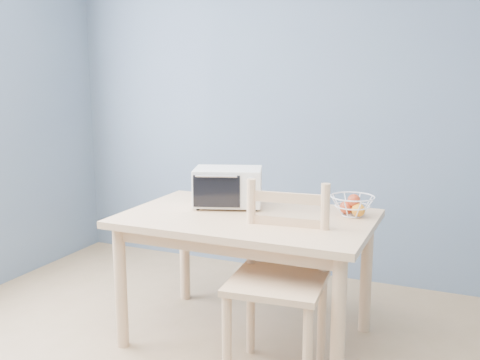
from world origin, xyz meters
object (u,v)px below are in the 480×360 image
at_px(fruit_basket, 353,205).
at_px(toaster_oven, 225,186).
at_px(dining_table, 247,232).
at_px(dining_chair, 279,283).

bearing_deg(fruit_basket, toaster_oven, -174.03).
height_order(dining_table, toaster_oven, toaster_oven).
xyz_separation_m(toaster_oven, dining_chair, (0.50, -0.42, -0.39)).
distance_m(toaster_oven, fruit_basket, 0.76).
bearing_deg(dining_chair, fruit_basket, 57.63).
relative_size(dining_table, fruit_basket, 4.81).
bearing_deg(dining_chair, dining_table, 131.21).
relative_size(dining_table, dining_chair, 1.41).
xyz_separation_m(toaster_oven, fruit_basket, (0.75, 0.08, -0.06)).
height_order(toaster_oven, fruit_basket, toaster_oven).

